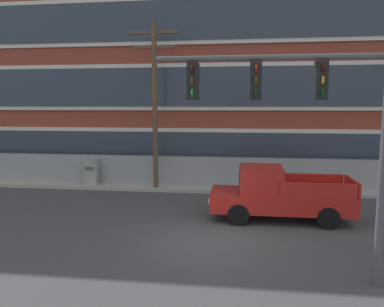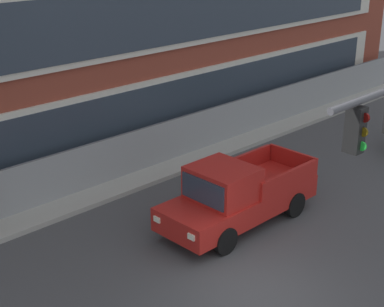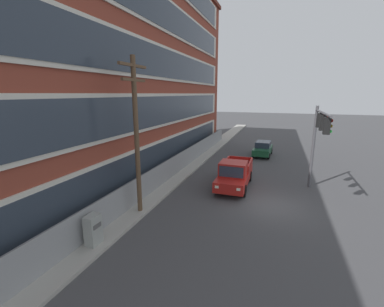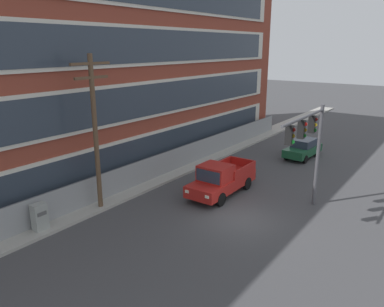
# 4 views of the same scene
# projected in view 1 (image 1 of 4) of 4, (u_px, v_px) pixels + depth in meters

# --- Properties ---
(ground_plane) EXTENTS (160.00, 160.00, 0.00)m
(ground_plane) POSITION_uv_depth(u_px,v_px,m) (208.00, 242.00, 12.15)
(ground_plane) COLOR #424244
(sidewalk_building_side) EXTENTS (80.00, 1.96, 0.16)m
(sidewalk_building_side) POSITION_uv_depth(u_px,v_px,m) (221.00, 188.00, 19.64)
(sidewalk_building_side) COLOR #9E9B93
(sidewalk_building_side) RESTS_ON ground
(brick_mill_building) EXTENTS (45.87, 10.64, 17.78)m
(brick_mill_building) POSITION_uv_depth(u_px,v_px,m) (203.00, 37.00, 24.62)
(brick_mill_building) COLOR brown
(brick_mill_building) RESTS_ON ground
(chain_link_fence) EXTENTS (35.99, 0.06, 1.74)m
(chain_link_fence) POSITION_uv_depth(u_px,v_px,m) (279.00, 174.00, 19.30)
(chain_link_fence) COLOR gray
(chain_link_fence) RESTS_ON ground
(traffic_signal_mast) EXTENTS (5.56, 0.43, 5.82)m
(traffic_signal_mast) POSITION_uv_depth(u_px,v_px,m) (308.00, 111.00, 8.90)
(traffic_signal_mast) COLOR #4C4C51
(traffic_signal_mast) RESTS_ON ground
(pickup_truck_red) EXTENTS (5.39, 2.07, 2.07)m
(pickup_truck_red) POSITION_uv_depth(u_px,v_px,m) (277.00, 195.00, 14.41)
(pickup_truck_red) COLOR #AD1E19
(pickup_truck_red) RESTS_ON ground
(utility_pole_near_corner) EXTENTS (2.47, 0.26, 8.50)m
(utility_pole_near_corner) POSITION_uv_depth(u_px,v_px,m) (155.00, 99.00, 18.96)
(utility_pole_near_corner) COLOR brown
(utility_pole_near_corner) RESTS_ON ground
(electrical_cabinet) EXTENTS (0.69, 0.50, 1.52)m
(electrical_cabinet) POSITION_uv_depth(u_px,v_px,m) (91.00, 173.00, 20.14)
(electrical_cabinet) COLOR #939993
(electrical_cabinet) RESTS_ON ground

